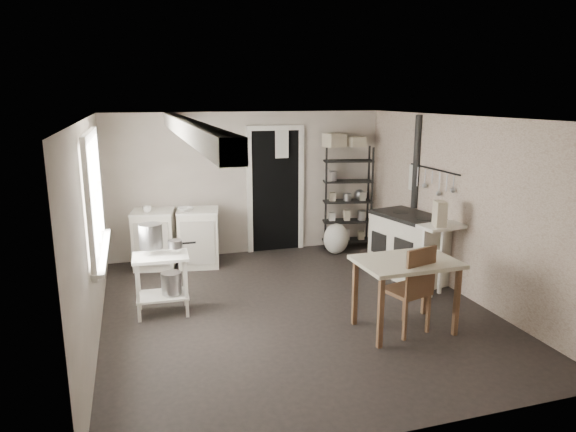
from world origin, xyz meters
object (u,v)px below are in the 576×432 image
object	(u,v)px
flour_sack	(336,240)
base_cabinets	(176,237)
stove	(410,247)
chair	(406,289)
stockpot	(151,236)
shelf_rack	(347,192)
prep_table	(162,282)
work_table	(405,297)

from	to	relation	value
flour_sack	base_cabinets	bearing A→B (deg)	177.11
stove	chair	world-z (taller)	chair
stockpot	shelf_rack	xyz separation A→B (m)	(3.31, 1.87, 0.01)
prep_table	stockpot	distance (m)	0.56
stove	chair	xyz separation A→B (m)	(-0.94, -1.53, 0.04)
stove	stockpot	bearing A→B (deg)	170.70
chair	flour_sack	size ratio (longest dim) A/B	1.97
stove	shelf_rack	bearing A→B (deg)	86.17
prep_table	stockpot	world-z (taller)	stockpot
shelf_rack	flour_sack	world-z (taller)	shelf_rack
chair	shelf_rack	bearing A→B (deg)	62.38
shelf_rack	chair	size ratio (longest dim) A/B	1.72
prep_table	stove	xyz separation A→B (m)	(3.47, 0.28, 0.04)
stockpot	prep_table	bearing A→B (deg)	-44.35
stove	chair	bearing A→B (deg)	-133.96
stockpot	chair	bearing A→B (deg)	-27.11
base_cabinets	stove	size ratio (longest dim) A/B	1.15
base_cabinets	chair	world-z (taller)	chair
flour_sack	chair	bearing A→B (deg)	-97.10
prep_table	base_cabinets	world-z (taller)	base_cabinets
stockpot	base_cabinets	size ratio (longest dim) A/B	0.22
shelf_rack	chair	bearing A→B (deg)	-89.38
prep_table	chair	size ratio (longest dim) A/B	0.72
prep_table	stove	bearing A→B (deg)	4.68
stockpot	stove	bearing A→B (deg)	3.12
shelf_rack	chair	distance (m)	3.32
shelf_rack	chair	world-z (taller)	shelf_rack
prep_table	stockpot	size ratio (longest dim) A/B	2.50
stove	work_table	bearing A→B (deg)	-134.30
shelf_rack	stove	bearing A→B (deg)	-68.71
base_cabinets	work_table	bearing A→B (deg)	-43.60
shelf_rack	base_cabinets	bearing A→B (deg)	-163.10
chair	stove	bearing A→B (deg)	42.92
stockpot	shelf_rack	distance (m)	3.80
chair	stockpot	bearing A→B (deg)	137.36
work_table	flour_sack	world-z (taller)	work_table
shelf_rack	work_table	size ratio (longest dim) A/B	1.62
work_table	flour_sack	xyz separation A→B (m)	(0.36, 2.85, -0.14)
base_cabinets	flour_sack	size ratio (longest dim) A/B	2.62
prep_table	shelf_rack	world-z (taller)	shelf_rack
shelf_rack	stockpot	bearing A→B (deg)	-137.75
work_table	chair	bearing A→B (deg)	-91.49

